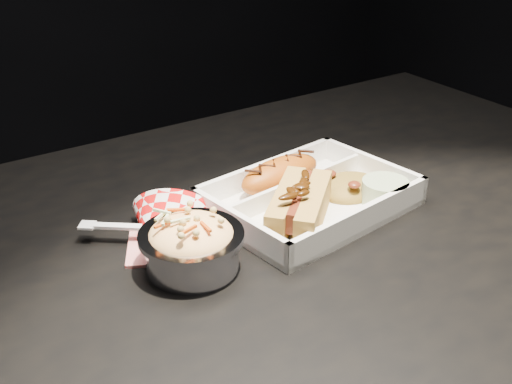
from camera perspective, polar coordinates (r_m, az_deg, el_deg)
dining_table at (r=0.83m, az=2.75°, el=-9.10°), size 1.20×0.80×0.75m
food_tray at (r=0.83m, az=4.75°, el=-0.80°), size 0.27×0.21×0.04m
fried_pastry at (r=0.86m, az=2.17°, el=1.61°), size 0.14×0.07×0.04m
hotdog at (r=0.78m, az=3.90°, el=-1.07°), size 0.14×0.14×0.06m
fried_rice_mound at (r=0.86m, az=8.38°, el=1.05°), size 0.10×0.09×0.03m
cupcake_liner at (r=0.84m, az=11.38°, el=0.04°), size 0.06×0.06×0.03m
foil_coleslaw_cup at (r=0.70m, az=-5.75°, el=-4.52°), size 0.12×0.12×0.07m
napkin_fork at (r=0.76m, az=-8.25°, el=-3.45°), size 0.16×0.15×0.10m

